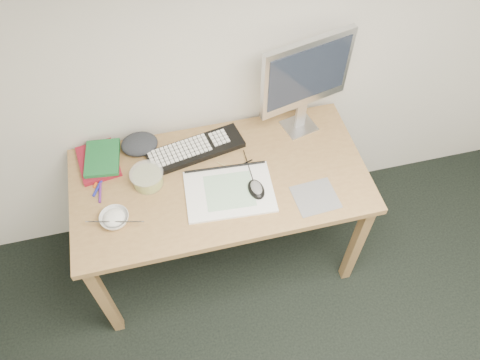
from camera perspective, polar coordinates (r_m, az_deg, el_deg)
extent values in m
plane|color=silver|center=(2.12, 0.89, 18.27)|extent=(3.60, 0.00, 3.60)
cube|color=#A6804C|center=(2.43, -16.17, -13.90)|extent=(0.05, 0.05, 0.71)
cube|color=#A6804C|center=(2.54, 13.96, -7.65)|extent=(0.05, 0.05, 0.71)
cube|color=#A6804C|center=(2.73, -16.98, -2.38)|extent=(0.05, 0.05, 0.71)
cube|color=#A6804C|center=(2.83, 9.50, 2.66)|extent=(0.05, 0.05, 0.71)
cube|color=#A6804C|center=(2.23, -2.44, -0.08)|extent=(1.40, 0.70, 0.03)
cube|color=gray|center=(2.17, 9.18, -2.08)|extent=(0.21, 0.19, 0.00)
cube|color=white|center=(2.16, -1.30, -1.41)|extent=(0.42, 0.32, 0.01)
cube|color=black|center=(2.31, -5.41, 3.72)|extent=(0.49, 0.24, 0.03)
cube|color=silver|center=(2.44, 7.19, 6.57)|extent=(0.19, 0.17, 0.01)
cube|color=silver|center=(2.39, 7.38, 7.81)|extent=(0.06, 0.03, 0.15)
cube|color=silver|center=(2.20, 8.12, 12.70)|extent=(0.45, 0.14, 0.37)
cube|color=black|center=(2.20, 8.15, 12.87)|extent=(0.40, 0.10, 0.29)
ellipsoid|color=black|center=(2.14, 2.00, -0.95)|extent=(0.08, 0.12, 0.04)
imported|color=silver|center=(2.13, -15.04, -4.58)|extent=(0.16, 0.16, 0.04)
cylinder|color=silver|center=(2.10, -15.02, -4.92)|extent=(0.24, 0.07, 0.02)
cylinder|color=gold|center=(2.21, -11.22, 0.26)|extent=(0.17, 0.17, 0.08)
cube|color=maroon|center=(2.36, -16.88, 2.17)|extent=(0.21, 0.26, 0.02)
cube|color=#196630|center=(2.34, -16.43, 2.61)|extent=(0.18, 0.24, 0.02)
ellipsoid|color=#24272B|center=(2.36, -12.15, 4.31)|extent=(0.18, 0.17, 0.06)
cylinder|color=pink|center=(2.22, -2.04, 0.67)|extent=(0.17, 0.09, 0.01)
cylinder|color=tan|center=(2.24, -1.14, 1.37)|extent=(0.12, 0.12, 0.01)
cylinder|color=black|center=(2.25, -0.40, 1.59)|extent=(0.17, 0.06, 0.01)
cylinder|color=#1C239C|center=(2.28, -16.75, -0.51)|extent=(0.07, 0.13, 0.01)
cylinder|color=#E75B1B|center=(2.31, -16.86, 0.45)|extent=(0.06, 0.13, 0.01)
cylinder|color=#5A227D|center=(2.26, -16.68, -1.24)|extent=(0.02, 0.13, 0.01)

